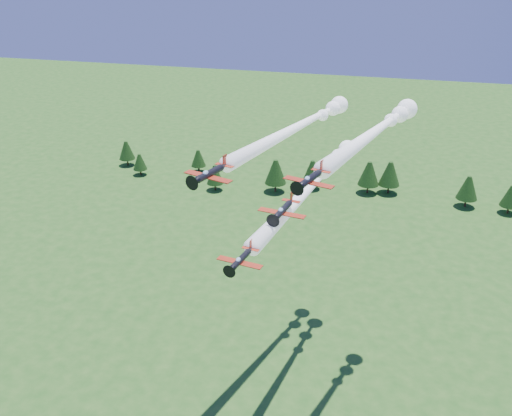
% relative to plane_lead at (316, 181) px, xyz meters
% --- Properties ---
extents(plane_lead, '(14.74, 55.38, 3.70)m').
position_rel_plane_lead_xyz_m(plane_lead, '(0.00, 0.00, 0.00)').
color(plane_lead, black).
rests_on(plane_lead, ground).
extents(plane_left, '(20.71, 51.14, 3.70)m').
position_rel_plane_lead_xyz_m(plane_left, '(-4.18, 6.80, 8.33)').
color(plane_left, black).
rests_on(plane_left, ground).
extents(plane_right, '(17.40, 43.97, 3.70)m').
position_rel_plane_lead_xyz_m(plane_right, '(10.44, -2.76, 11.52)').
color(plane_right, black).
rests_on(plane_right, ground).
extents(plane_slot, '(7.75, 8.48, 2.71)m').
position_rel_plane_lead_xyz_m(plane_slot, '(-2.52, -17.87, 2.03)').
color(plane_slot, black).
rests_on(plane_slot, ground).
extents(treeline, '(165.74, 20.95, 11.67)m').
position_rel_plane_lead_xyz_m(treeline, '(-2.57, 87.39, -33.61)').
color(treeline, '#382314').
rests_on(treeline, ground).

